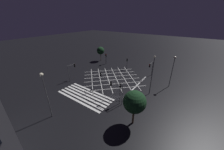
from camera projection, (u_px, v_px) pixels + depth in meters
The scene contains 16 objects.
ground_plane at pixel (112, 78), 35.18m from camera, with size 200.00×200.00×0.00m, color black.
road_markings at pixel (100, 87), 30.62m from camera, with size 18.92×22.39×0.01m.
traffic_light_nw_cross at pixel (106, 57), 44.78m from camera, with size 0.36×0.39×3.76m.
traffic_light_median_south at pixel (97, 78), 28.90m from camera, with size 0.36×3.09×3.95m.
traffic_light_se_cross at pixel (120, 89), 23.60m from camera, with size 0.36×0.39×4.54m.
traffic_light_se_main at pixel (116, 88), 23.95m from camera, with size 2.88×0.36×4.47m.
traffic_light_median_north at pixel (127, 61), 40.16m from camera, with size 0.36×0.39×3.68m.
traffic_light_ne_cross at pixel (151, 66), 34.44m from camera, with size 0.36×3.06×4.46m.
traffic_light_sw_cross at pixel (72, 69), 32.99m from camera, with size 0.36×2.39×4.49m.
traffic_light_nw_main at pixel (106, 57), 44.33m from camera, with size 0.39×0.36×3.92m.
street_lamp_east at pixel (45, 86), 19.20m from camera, with size 0.54×0.54×8.27m.
street_lamp_west at pixel (153, 70), 25.66m from camera, with size 0.45×0.45×8.82m.
street_lamp_far at pixel (174, 64), 28.49m from camera, with size 0.60×0.60×7.74m.
street_tree_near at pixel (135, 102), 18.57m from camera, with size 3.51×3.51×5.98m.
street_tree_far at pixel (101, 51), 47.72m from camera, with size 2.88×2.88×5.38m.
pedestrian_railing at pixel (112, 98), 25.57m from camera, with size 7.14×5.01×1.05m.
Camera 1 is at (18.04, -25.80, 15.72)m, focal length 20.00 mm.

